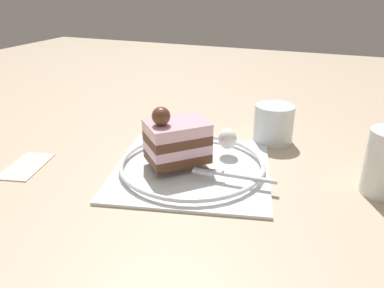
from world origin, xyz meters
name	(u,v)px	position (x,y,z in m)	size (l,w,h in m)	color
ground_plane	(180,176)	(0.00, 0.00, 0.00)	(2.40, 2.40, 0.00)	tan
dessert_plate	(192,166)	(0.01, 0.03, 0.01)	(0.30, 0.30, 0.02)	silver
cake_slice	(176,140)	(-0.01, 0.02, 0.05)	(0.12, 0.12, 0.09)	brown
whipped_cream_dollop	(227,139)	(0.05, 0.09, 0.04)	(0.03, 0.03, 0.04)	white
fork	(231,176)	(0.09, 0.00, 0.02)	(0.13, 0.02, 0.00)	silver
drink_glass_near	(273,126)	(0.11, 0.20, 0.03)	(0.07, 0.07, 0.07)	silver
folded_napkin	(26,166)	(-0.25, -0.06, 0.00)	(0.10, 0.06, 0.00)	beige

